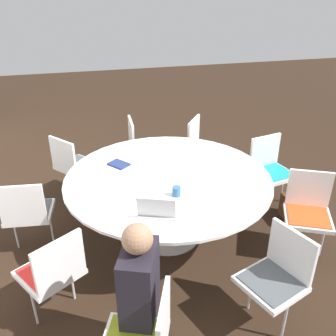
% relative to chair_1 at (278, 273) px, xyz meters
% --- Properties ---
extents(ground_plane, '(16.00, 16.00, 0.00)m').
position_rel_chair_1_xyz_m(ground_plane, '(1.28, 0.56, -0.50)').
color(ground_plane, black).
extents(conference_table, '(2.07, 2.07, 0.74)m').
position_rel_chair_1_xyz_m(conference_table, '(1.28, 0.56, 0.14)').
color(conference_table, '#B7B7BC').
rests_on(conference_table, ground_plane).
extents(chair_1, '(0.56, 0.55, 0.85)m').
position_rel_chair_1_xyz_m(chair_1, '(0.00, 0.00, 0.00)').
color(chair_1, white).
rests_on(chair_1, ground_plane).
extents(chair_2, '(0.57, 0.58, 0.85)m').
position_rel_chair_1_xyz_m(chair_2, '(0.75, -0.73, 0.00)').
color(chair_2, white).
rests_on(chair_2, ground_plane).
extents(chair_3, '(0.51, 0.52, 0.85)m').
position_rel_chair_1_xyz_m(chair_3, '(1.65, -0.79, 0.00)').
color(chair_3, white).
rests_on(chair_3, ground_plane).
extents(chair_4, '(0.60, 0.60, 0.85)m').
position_rel_chair_1_xyz_m(chair_4, '(2.45, -0.20, 0.00)').
color(chair_4, white).
rests_on(chair_4, ground_plane).
extents(chair_5, '(0.45, 0.43, 0.85)m').
position_rel_chair_1_xyz_m(chair_5, '(2.67, 0.59, 0.00)').
color(chair_5, white).
rests_on(chair_5, ground_plane).
extents(chair_6, '(0.61, 0.60, 0.85)m').
position_rel_chair_1_xyz_m(chair_6, '(2.31, 1.50, 0.00)').
color(chair_6, white).
rests_on(chair_6, ground_plane).
extents(chair_7, '(0.47, 0.48, 0.85)m').
position_rel_chair_1_xyz_m(chair_7, '(1.36, 1.95, 0.00)').
color(chair_7, white).
rests_on(chair_7, ground_plane).
extents(chair_8, '(0.59, 0.60, 0.85)m').
position_rel_chair_1_xyz_m(chair_8, '(0.45, 1.68, 0.00)').
color(chair_8, white).
rests_on(chair_8, ground_plane).
extents(person_0, '(0.42, 0.34, 1.20)m').
position_rel_chair_1_xyz_m(person_0, '(-0.07, 1.10, 0.20)').
color(person_0, '#231E28').
rests_on(person_0, ground_plane).
extents(laptop, '(0.33, 0.38, 0.21)m').
position_rel_chair_1_xyz_m(laptop, '(0.64, 0.81, 0.29)').
color(laptop, silver).
rests_on(laptop, conference_table).
extents(spiral_notebook, '(0.26, 0.25, 0.02)m').
position_rel_chair_1_xyz_m(spiral_notebook, '(1.65, 1.01, 0.24)').
color(spiral_notebook, navy).
rests_on(spiral_notebook, conference_table).
extents(coffee_cup, '(0.08, 0.08, 0.09)m').
position_rel_chair_1_xyz_m(coffee_cup, '(0.92, 0.57, 0.28)').
color(coffee_cup, '#33669E').
rests_on(coffee_cup, conference_table).
extents(handbag, '(0.36, 0.16, 0.28)m').
position_rel_chair_1_xyz_m(handbag, '(1.22, -0.90, -0.36)').
color(handbag, '#513319').
rests_on(handbag, ground_plane).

